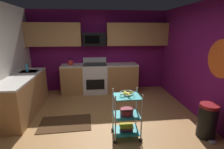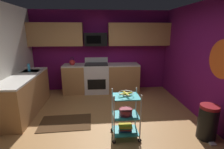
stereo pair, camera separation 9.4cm
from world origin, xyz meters
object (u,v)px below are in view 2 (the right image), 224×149
(fruit_bowl, at_px, (126,94))
(mixing_bowl_large, at_px, (126,112))
(microwave, at_px, (96,39))
(trash_can, at_px, (208,122))
(rolling_cart, at_px, (126,115))
(book_stack, at_px, (125,128))
(dish_soap_bottle, at_px, (29,68))
(kettle, at_px, (72,62))
(oven_range, at_px, (97,78))

(fruit_bowl, xyz_separation_m, mixing_bowl_large, (0.00, 0.00, -0.36))
(microwave, bearing_deg, trash_can, -53.77)
(rolling_cart, distance_m, book_stack, 0.26)
(microwave, relative_size, rolling_cart, 0.77)
(dish_soap_bottle, bearing_deg, mixing_bowl_large, -36.90)
(kettle, relative_size, trash_can, 0.40)
(dish_soap_bottle, bearing_deg, rolling_cart, -36.91)
(mixing_bowl_large, relative_size, book_stack, 1.00)
(fruit_bowl, bearing_deg, rolling_cart, -33.69)
(microwave, xyz_separation_m, dish_soap_bottle, (-1.77, -0.91, -0.68))
(fruit_bowl, distance_m, dish_soap_bottle, 2.90)
(fruit_bowl, distance_m, book_stack, 0.68)
(oven_range, distance_m, book_stack, 2.62)
(oven_range, height_order, dish_soap_bottle, dish_soap_bottle)
(kettle, relative_size, dish_soap_bottle, 1.32)
(rolling_cart, relative_size, mixing_bowl_large, 3.63)
(mixing_bowl_large, xyz_separation_m, dish_soap_bottle, (-2.32, 1.74, 0.50))
(oven_range, bearing_deg, dish_soap_bottle, -155.65)
(dish_soap_bottle, bearing_deg, oven_range, 24.35)
(dish_soap_bottle, relative_size, trash_can, 0.30)
(mixing_bowl_large, height_order, kettle, kettle)
(rolling_cart, distance_m, kettle, 2.90)
(oven_range, xyz_separation_m, rolling_cart, (0.55, -2.54, -0.03))
(rolling_cart, xyz_separation_m, fruit_bowl, (-0.00, 0.00, 0.42))
(fruit_bowl, relative_size, book_stack, 1.08)
(book_stack, xyz_separation_m, dish_soap_bottle, (-2.32, 1.74, 0.83))
(mixing_bowl_large, xyz_separation_m, kettle, (-1.30, 2.54, 0.48))
(fruit_bowl, relative_size, mixing_bowl_large, 1.08)
(oven_range, xyz_separation_m, trash_can, (2.06, -2.70, -0.15))
(dish_soap_bottle, height_order, trash_can, dish_soap_bottle)
(book_stack, bearing_deg, trash_can, -6.07)
(kettle, xyz_separation_m, dish_soap_bottle, (-1.02, -0.80, 0.02))
(rolling_cart, relative_size, kettle, 3.47)
(kettle, bearing_deg, book_stack, -62.85)
(fruit_bowl, bearing_deg, oven_range, 102.10)
(microwave, distance_m, book_stack, 3.09)
(fruit_bowl, xyz_separation_m, book_stack, (0.00, 0.00, -0.68))
(book_stack, bearing_deg, microwave, 101.65)
(mixing_bowl_large, height_order, book_stack, mixing_bowl_large)
(microwave, xyz_separation_m, trash_can, (2.06, -2.81, -1.37))
(mixing_bowl_large, relative_size, dish_soap_bottle, 1.26)
(oven_range, bearing_deg, rolling_cart, -77.90)
(rolling_cart, xyz_separation_m, trash_can, (1.51, -0.16, -0.12))
(oven_range, relative_size, kettle, 4.17)
(rolling_cart, xyz_separation_m, kettle, (-1.30, 2.54, 0.54))
(microwave, bearing_deg, dish_soap_bottle, -152.89)
(fruit_bowl, bearing_deg, mixing_bowl_large, 0.00)
(book_stack, distance_m, kettle, 2.96)
(mixing_bowl_large, distance_m, trash_can, 1.53)
(mixing_bowl_large, distance_m, book_stack, 0.33)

